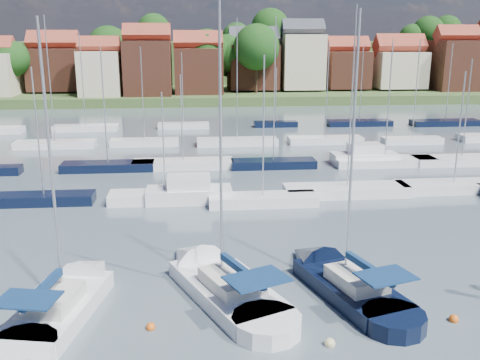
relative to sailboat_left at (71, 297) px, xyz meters
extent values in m
plane|color=#44545D|center=(11.36, 37.02, -0.36)|extent=(260.00, 260.00, 0.00)
cube|color=white|center=(-0.26, -1.29, -0.11)|extent=(4.34, 7.58, 1.20)
cone|color=white|center=(0.63, 3.07, -0.11)|extent=(3.60, 3.99, 2.97)
cylinder|color=white|center=(-0.98, -4.78, -0.11)|extent=(3.51, 3.51, 1.20)
cube|color=silver|center=(-0.36, -1.78, 0.84)|extent=(2.63, 3.33, 0.70)
cylinder|color=#B2B2B7|center=(-0.16, -0.81, 7.10)|extent=(0.14, 0.14, 13.20)
cylinder|color=#B2B2B7|center=(-0.56, -2.75, 1.69)|extent=(0.89, 3.90, 0.10)
cube|color=navy|center=(-0.56, -2.75, 1.84)|extent=(1.05, 3.75, 0.35)
cube|color=navy|center=(-0.82, -4.01, 1.99)|extent=(2.83, 2.25, 0.08)
cube|color=white|center=(7.97, -0.10, -0.11)|extent=(6.17, 8.57, 1.20)
cone|color=white|center=(6.00, 4.44, -0.11)|extent=(4.55, 4.84, 3.30)
cylinder|color=white|center=(9.54, -3.73, -0.11)|extent=(4.34, 4.34, 1.20)
cube|color=silver|center=(8.18, -0.60, 0.84)|extent=(3.43, 3.94, 0.70)
cylinder|color=#B2B2B7|center=(7.75, 0.41, 7.82)|extent=(0.14, 0.14, 14.65)
cylinder|color=#B2B2B7|center=(8.62, -1.61, 1.69)|extent=(1.84, 4.07, 0.10)
cube|color=navy|center=(8.62, -1.61, 1.84)|extent=(1.94, 3.95, 0.35)
cube|color=navy|center=(9.19, -2.92, 1.99)|extent=(3.36, 2.93, 0.08)
cube|color=black|center=(14.43, -0.51, -0.11)|extent=(4.94, 7.76, 1.20)
cone|color=black|center=(13.14, 3.80, -0.11)|extent=(3.88, 4.21, 3.00)
cylinder|color=black|center=(15.46, -3.96, -0.11)|extent=(3.74, 3.74, 1.20)
cube|color=silver|center=(14.57, -0.99, 0.84)|extent=(2.87, 3.48, 0.70)
cylinder|color=#B2B2B7|center=(14.29, -0.03, 7.31)|extent=(0.14, 0.14, 13.64)
cylinder|color=#B2B2B7|center=(14.86, -1.95, 1.69)|extent=(1.24, 3.86, 0.10)
cube|color=navy|center=(14.86, -1.95, 1.84)|extent=(1.38, 3.73, 0.35)
cube|color=navy|center=(15.23, -3.19, 1.99)|extent=(2.96, 2.46, 0.08)
sphere|color=#D85914|center=(4.21, -2.89, -0.36)|extent=(0.45, 0.45, 0.45)
sphere|color=beige|center=(12.18, -5.02, -0.36)|extent=(0.49, 0.49, 0.49)
sphere|color=beige|center=(14.31, 4.24, -0.36)|extent=(0.50, 0.50, 0.50)
sphere|color=#D85914|center=(18.63, -3.53, -0.36)|extent=(0.47, 0.47, 0.47)
cube|color=black|center=(-5.75, 17.56, -0.01)|extent=(8.01, 2.24, 1.00)
cylinder|color=#B2B2B7|center=(-5.75, 17.56, 5.57)|extent=(0.12, 0.12, 10.16)
cube|color=white|center=(4.09, 17.22, -0.01)|extent=(9.22, 2.58, 1.00)
cylinder|color=#B2B2B7|center=(4.09, 17.22, 4.58)|extent=(0.12, 0.12, 8.18)
cube|color=white|center=(11.99, 15.63, -0.01)|extent=(8.78, 2.46, 1.00)
cylinder|color=#B2B2B7|center=(11.99, 15.63, 6.02)|extent=(0.12, 0.12, 11.06)
cube|color=white|center=(19.59, 17.69, -0.01)|extent=(10.79, 3.02, 1.00)
cylinder|color=#B2B2B7|center=(19.59, 17.69, 7.93)|extent=(0.12, 0.12, 14.87)
cube|color=white|center=(29.34, 18.04, -0.01)|extent=(10.13, 2.84, 1.00)
cylinder|color=#B2B2B7|center=(29.34, 18.04, 5.29)|extent=(0.12, 0.12, 9.59)
cube|color=white|center=(6.05, 17.02, 0.14)|extent=(7.00, 2.60, 1.40)
cube|color=white|center=(6.05, 17.02, 1.24)|extent=(3.50, 2.20, 1.30)
cube|color=black|center=(-2.19, 28.66, -0.01)|extent=(9.30, 2.60, 1.00)
cylinder|color=#B2B2B7|center=(-2.19, 28.66, 6.23)|extent=(0.12, 0.12, 11.48)
cube|color=white|center=(5.42, 29.03, -0.01)|extent=(10.40, 2.91, 1.00)
cylinder|color=#B2B2B7|center=(5.42, 29.03, 4.88)|extent=(0.12, 0.12, 8.77)
cube|color=black|center=(14.84, 28.30, -0.01)|extent=(8.80, 2.46, 1.00)
cylinder|color=#B2B2B7|center=(14.84, 28.30, 7.66)|extent=(0.12, 0.12, 14.33)
cube|color=white|center=(26.75, 28.18, -0.01)|extent=(10.73, 3.00, 1.00)
cylinder|color=#B2B2B7|center=(26.75, 28.18, 6.57)|extent=(0.12, 0.12, 12.14)
cube|color=white|center=(35.18, 27.99, -0.01)|extent=(10.48, 2.93, 1.00)
cylinder|color=#B2B2B7|center=(35.18, 27.99, 5.63)|extent=(0.12, 0.12, 10.28)
cube|color=white|center=(24.82, 29.02, 0.14)|extent=(7.00, 2.60, 1.40)
cube|color=white|center=(24.82, 29.02, 1.24)|extent=(3.50, 2.20, 1.30)
cube|color=white|center=(-10.36, 41.23, -0.01)|extent=(9.71, 2.72, 1.00)
cylinder|color=#B2B2B7|center=(-10.36, 41.23, 7.94)|extent=(0.12, 0.12, 14.88)
cube|color=white|center=(0.52, 41.53, -0.01)|extent=(8.49, 2.38, 1.00)
cylinder|color=#B2B2B7|center=(0.52, 41.53, 6.15)|extent=(0.12, 0.12, 11.31)
cube|color=white|center=(12.15, 40.80, -0.01)|extent=(10.16, 2.85, 1.00)
cylinder|color=#B2B2B7|center=(12.15, 40.80, 7.79)|extent=(0.12, 0.12, 14.59)
cube|color=white|center=(23.53, 40.92, -0.01)|extent=(9.53, 2.67, 1.00)
cylinder|color=#B2B2B7|center=(23.53, 40.92, 6.45)|extent=(0.12, 0.12, 11.91)
cube|color=white|center=(34.51, 39.52, -0.01)|extent=(7.62, 2.13, 1.00)
cylinder|color=#B2B2B7|center=(34.51, 39.52, 6.56)|extent=(0.12, 0.12, 12.13)
cube|color=white|center=(-8.90, 53.58, -0.01)|extent=(9.24, 2.59, 1.00)
cylinder|color=#B2B2B7|center=(-8.90, 53.58, 7.08)|extent=(0.12, 0.12, 13.17)
cube|color=white|center=(5.27, 54.32, -0.01)|extent=(7.57, 2.12, 1.00)
cylinder|color=#B2B2B7|center=(5.27, 54.32, 5.61)|extent=(0.12, 0.12, 10.24)
cube|color=black|center=(19.24, 54.49, -0.01)|extent=(6.58, 1.84, 1.00)
cylinder|color=#B2B2B7|center=(19.24, 54.49, 4.50)|extent=(0.12, 0.12, 8.01)
cube|color=black|center=(32.30, 54.42, -0.01)|extent=(9.92, 2.78, 1.00)
cylinder|color=#B2B2B7|center=(32.30, 54.42, 5.95)|extent=(0.12, 0.12, 10.92)
cube|color=black|center=(45.64, 53.39, -0.01)|extent=(10.55, 2.95, 1.00)
cylinder|color=#B2B2B7|center=(45.64, 53.39, 6.25)|extent=(0.12, 0.12, 11.51)
cube|color=#435A2D|center=(11.36, 114.02, -0.06)|extent=(200.00, 70.00, 3.00)
cube|color=#435A2D|center=(11.36, 139.02, 4.64)|extent=(200.00, 60.00, 14.00)
cube|color=brown|center=(-22.29, 94.81, 6.21)|extent=(10.37, 9.97, 8.73)
cube|color=brown|center=(-22.29, 94.81, 11.84)|extent=(10.57, 5.13, 5.13)
cube|color=beige|center=(-11.39, 86.02, 5.72)|extent=(8.09, 8.80, 8.96)
cube|color=brown|center=(-11.39, 86.02, 11.20)|extent=(8.25, 4.00, 4.00)
cube|color=brown|center=(-1.99, 86.96, 6.73)|extent=(9.36, 10.17, 10.97)
cube|color=brown|center=(-1.99, 86.96, 13.36)|extent=(9.54, 4.63, 4.63)
cube|color=brown|center=(8.31, 88.67, 5.96)|extent=(9.90, 8.56, 9.42)
cube|color=brown|center=(8.31, 88.67, 11.88)|extent=(10.10, 4.90, 4.90)
cube|color=brown|center=(20.45, 93.67, 6.59)|extent=(10.59, 8.93, 9.49)
cube|color=#383A42|center=(20.45, 93.67, 12.63)|extent=(10.80, 5.24, 5.24)
cube|color=beige|center=(31.07, 92.82, 7.67)|extent=(9.01, 8.61, 11.65)
cube|color=#383A42|center=(31.07, 92.82, 14.60)|extent=(9.19, 4.46, 4.46)
cube|color=brown|center=(41.53, 94.02, 5.85)|extent=(9.10, 9.34, 8.00)
cube|color=brown|center=(41.53, 94.02, 10.96)|extent=(9.28, 4.50, 4.50)
cube|color=beige|center=(53.31, 93.61, 5.78)|extent=(10.86, 9.59, 7.88)
cube|color=brown|center=(53.31, 93.61, 11.05)|extent=(11.07, 5.37, 5.37)
cube|color=brown|center=(65.11, 90.94, 6.73)|extent=(9.18, 9.96, 10.97)
cube|color=brown|center=(65.11, 90.94, 13.34)|extent=(9.36, 4.54, 4.54)
cylinder|color=#382619|center=(68.13, 112.53, 8.16)|extent=(0.50, 0.50, 4.47)
sphere|color=#1E4917|center=(68.13, 112.53, 14.23)|extent=(8.18, 8.18, 8.18)
cylinder|color=#382619|center=(14.82, 92.95, 3.47)|extent=(0.50, 0.50, 4.46)
sphere|color=#1E4917|center=(14.82, 92.95, 9.52)|extent=(8.15, 8.15, 8.15)
cylinder|color=#382619|center=(26.58, 110.70, 8.22)|extent=(0.50, 0.50, 5.15)
sphere|color=#1E4917|center=(26.58, 110.70, 15.21)|extent=(9.41, 9.41, 9.41)
cylinder|color=#382619|center=(-2.19, 113.33, 8.32)|extent=(0.50, 0.50, 4.56)
sphere|color=#1E4917|center=(-2.19, 113.33, 14.51)|extent=(8.34, 8.34, 8.34)
cylinder|color=#382619|center=(-11.88, 102.27, 3.82)|extent=(0.50, 0.50, 5.15)
sphere|color=#1E4917|center=(-11.88, 102.27, 10.81)|extent=(9.42, 9.42, 9.42)
cylinder|color=#382619|center=(-27.32, 104.34, 6.40)|extent=(0.50, 0.50, 3.42)
sphere|color=#1E4917|center=(-27.32, 104.34, 11.05)|extent=(6.26, 6.26, 6.26)
cylinder|color=#382619|center=(25.11, 101.72, 3.13)|extent=(0.50, 0.50, 3.77)
sphere|color=#1E4917|center=(25.11, 101.72, 8.24)|extent=(6.89, 6.89, 6.89)
cylinder|color=#382619|center=(20.40, 87.96, 3.85)|extent=(0.50, 0.50, 5.21)
sphere|color=#1E4917|center=(20.40, 87.96, 10.93)|extent=(9.53, 9.53, 9.53)
cylinder|color=#382619|center=(73.29, 98.64, 2.73)|extent=(0.50, 0.50, 2.97)
sphere|color=#1E4917|center=(73.29, 98.64, 6.77)|extent=(5.44, 5.44, 5.44)
cylinder|color=#382619|center=(10.21, 90.77, 3.67)|extent=(0.50, 0.50, 4.84)
sphere|color=#1E4917|center=(10.21, 90.77, 10.24)|extent=(8.85, 8.85, 8.85)
cylinder|color=#382619|center=(64.04, 112.74, 7.81)|extent=(0.50, 0.50, 3.72)
sphere|color=#1E4917|center=(64.04, 112.74, 12.86)|extent=(6.80, 6.80, 6.80)
cylinder|color=#382619|center=(65.41, 91.15, 3.27)|extent=(0.50, 0.50, 4.05)
sphere|color=#1E4917|center=(65.41, 91.15, 8.76)|extent=(7.40, 7.40, 7.40)
cylinder|color=#382619|center=(-29.60, 89.81, 3.25)|extent=(0.50, 0.50, 4.00)
sphere|color=#1E4917|center=(-29.60, 89.81, 8.68)|extent=(7.32, 7.32, 7.32)
cylinder|color=#382619|center=(18.19, 110.31, 7.55)|extent=(0.50, 0.50, 3.93)
sphere|color=#1E4917|center=(18.19, 110.31, 12.89)|extent=(7.19, 7.19, 7.19)
cylinder|color=#382619|center=(42.01, 97.19, 3.16)|extent=(0.50, 0.50, 3.82)
sphere|color=#1E4917|center=(42.01, 97.19, 8.35)|extent=(6.99, 6.99, 6.99)
cylinder|color=#382619|center=(-6.09, 90.14, 2.99)|extent=(0.50, 0.50, 3.48)
sphere|color=#1E4917|center=(-6.09, 90.14, 7.71)|extent=(6.37, 6.37, 6.37)
cylinder|color=#382619|center=(68.87, 99.83, 2.74)|extent=(0.50, 0.50, 2.99)
sphere|color=#1E4917|center=(68.87, 99.83, 6.79)|extent=(5.46, 5.46, 5.46)
cylinder|color=#382619|center=(14.96, 96.06, 2.87)|extent=(0.50, 0.50, 3.25)
sphere|color=#1E4917|center=(14.96, 96.06, 7.28)|extent=(5.94, 5.94, 5.94)
cylinder|color=#382619|center=(8.30, 97.75, 2.74)|extent=(0.50, 0.50, 2.98)
sphere|color=#1E4917|center=(8.30, 97.75, 6.79)|extent=(5.46, 5.46, 5.46)
cylinder|color=#382619|center=(76.02, 118.76, 9.00)|extent=(0.50, 0.50, 4.29)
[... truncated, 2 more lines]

